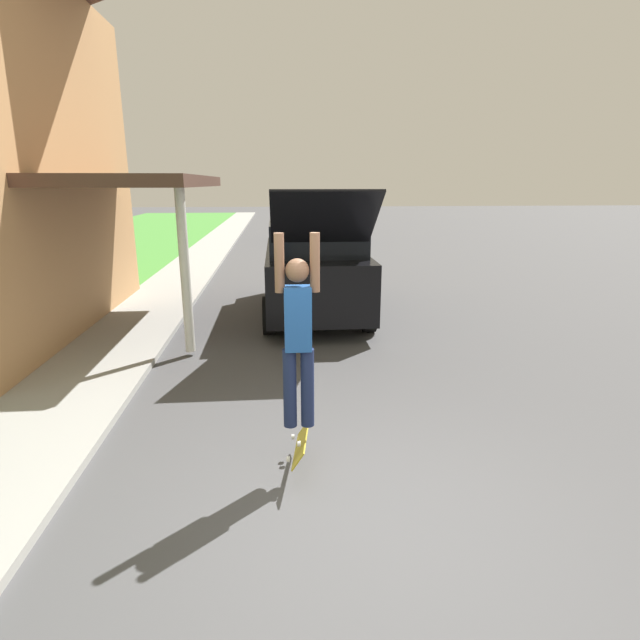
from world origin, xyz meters
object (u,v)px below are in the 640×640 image
at_px(car_down_street, 312,227).
at_px(skateboard, 300,443).
at_px(suv_parked, 313,264).
at_px(skateboarder, 298,331).

distance_m(car_down_street, skateboard, 21.48).
height_order(car_down_street, skateboard, car_down_street).
relative_size(suv_parked, car_down_street, 1.24).
bearing_deg(suv_parked, car_down_street, 86.03).
bearing_deg(car_down_street, suv_parked, -93.97).
relative_size(car_down_street, skateboard, 5.39).
relative_size(car_down_street, skateboarder, 2.37).
xyz_separation_m(suv_parked, car_down_street, (1.04, 15.07, -0.46)).
distance_m(suv_parked, skateboard, 6.43).
distance_m(suv_parked, skateboarder, 6.46).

